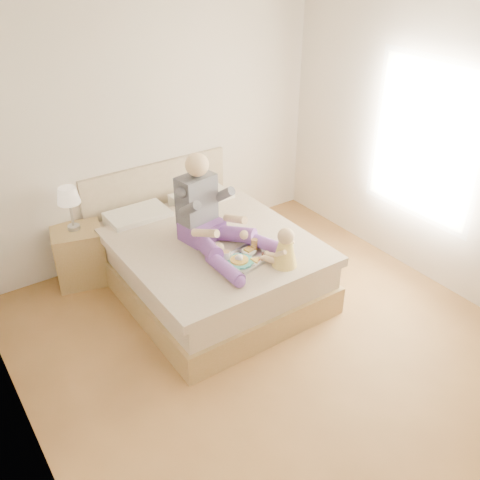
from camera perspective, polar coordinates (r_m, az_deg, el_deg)
room at (r=4.04m, az=4.59°, el=5.82°), size 4.02×4.22×2.71m
bed at (r=5.35m, az=-3.79°, el=-1.99°), size 1.70×2.18×1.00m
nightstand at (r=5.67m, az=-16.71°, el=-1.59°), size 0.58×0.54×0.59m
lamp at (r=5.39m, az=-17.83°, el=4.30°), size 0.22×0.22×0.45m
adult at (r=4.92m, az=-3.16°, el=2.28°), size 0.75×1.11×0.88m
tray at (r=4.77m, az=0.61°, el=-1.79°), size 0.48×0.41×0.12m
baby at (r=4.65m, az=4.75°, el=-1.10°), size 0.29×0.32×0.37m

